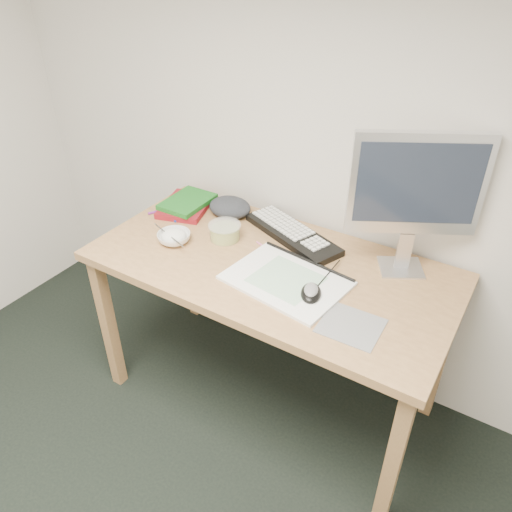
{
  "coord_description": "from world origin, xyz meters",
  "views": [
    {
      "loc": [
        0.59,
        0.07,
        1.84
      ],
      "look_at": [
        -0.2,
        1.34,
        0.83
      ],
      "focal_mm": 35.0,
      "sensor_mm": 36.0,
      "label": 1
    }
  ],
  "objects_px": {
    "desk": "(270,280)",
    "keyboard": "(293,234)",
    "monitor": "(416,189)",
    "sketchpad": "(286,280)",
    "rice_bowl": "(174,238)"
  },
  "relations": [
    {
      "from": "sketchpad",
      "to": "rice_bowl",
      "type": "height_order",
      "value": "rice_bowl"
    },
    {
      "from": "desk",
      "to": "rice_bowl",
      "type": "distance_m",
      "value": 0.43
    },
    {
      "from": "keyboard",
      "to": "monitor",
      "type": "distance_m",
      "value": 0.56
    },
    {
      "from": "sketchpad",
      "to": "keyboard",
      "type": "height_order",
      "value": "keyboard"
    },
    {
      "from": "desk",
      "to": "keyboard",
      "type": "height_order",
      "value": "keyboard"
    },
    {
      "from": "desk",
      "to": "monitor",
      "type": "relative_size",
      "value": 2.62
    },
    {
      "from": "keyboard",
      "to": "sketchpad",
      "type": "bearing_deg",
      "value": -44.3
    },
    {
      "from": "desk",
      "to": "rice_bowl",
      "type": "relative_size",
      "value": 10.38
    },
    {
      "from": "desk",
      "to": "rice_bowl",
      "type": "xyz_separation_m",
      "value": [
        -0.41,
        -0.08,
        0.1
      ]
    },
    {
      "from": "desk",
      "to": "rice_bowl",
      "type": "bearing_deg",
      "value": -169.05
    },
    {
      "from": "keyboard",
      "to": "monitor",
      "type": "relative_size",
      "value": 0.86
    },
    {
      "from": "keyboard",
      "to": "rice_bowl",
      "type": "relative_size",
      "value": 3.42
    },
    {
      "from": "sketchpad",
      "to": "keyboard",
      "type": "bearing_deg",
      "value": 121.91
    },
    {
      "from": "sketchpad",
      "to": "keyboard",
      "type": "distance_m",
      "value": 0.31
    },
    {
      "from": "desk",
      "to": "sketchpad",
      "type": "distance_m",
      "value": 0.16
    }
  ]
}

